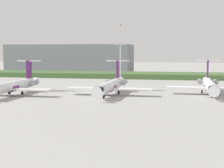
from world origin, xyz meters
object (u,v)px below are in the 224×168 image
Objects in this scene: regional_jet_third at (210,85)px; regional_jet_second at (111,85)px; regional_jet_nearest at (12,86)px; antenna_mast at (121,58)px.

regional_jet_second is at bearing -164.86° from regional_jet_third.
antenna_mast is (21.02, 44.59, 6.40)m from regional_jet_nearest.
regional_jet_nearest and regional_jet_third have the same top height.
regional_jet_third is (26.06, 7.05, 0.00)m from regional_jet_second.
antenna_mast reaches higher than regional_jet_nearest.
antenna_mast is (-4.23, 38.40, 6.40)m from regional_jet_second.
regional_jet_third is at bearing 14.47° from regional_jet_nearest.
antenna_mast reaches higher than regional_jet_third.
regional_jet_nearest is 1.00× the size of regional_jet_second.
regional_jet_second is 39.16m from antenna_mast.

